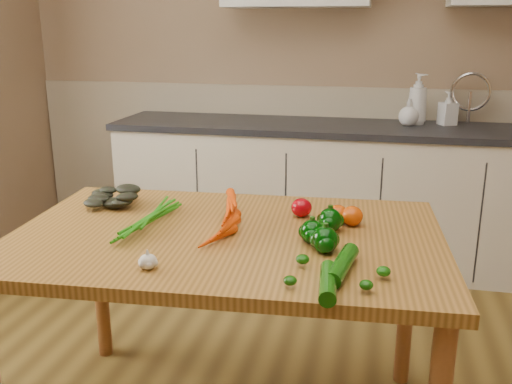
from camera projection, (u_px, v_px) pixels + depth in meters
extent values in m
cube|color=#907356|center=(315.00, 56.00, 3.78)|extent=(4.00, 0.02, 2.60)
cube|color=tan|center=(311.00, 166.00, 3.97)|extent=(3.98, 0.03, 1.10)
cube|color=beige|center=(336.00, 196.00, 3.68)|extent=(2.80, 0.60, 0.86)
cube|color=#26262B|center=(339.00, 127.00, 3.56)|extent=(2.84, 0.64, 0.04)
cube|color=#99999E|center=(470.00, 139.00, 3.41)|extent=(0.55, 0.42, 0.10)
cylinder|color=silver|center=(469.00, 105.00, 3.52)|extent=(0.02, 0.02, 0.24)
cube|color=#9D6A2D|center=(227.00, 239.00, 1.99)|extent=(1.55, 1.05, 0.04)
cylinder|color=#95582B|center=(100.00, 280.00, 2.59)|extent=(0.06, 0.06, 0.75)
cylinder|color=#95582B|center=(407.00, 301.00, 2.39)|extent=(0.06, 0.06, 0.75)
imported|color=silver|center=(418.00, 99.00, 3.51)|extent=(0.17, 0.17, 0.31)
imported|color=silver|center=(448.00, 108.00, 3.50)|extent=(0.12, 0.13, 0.20)
imported|color=silver|center=(409.00, 112.00, 3.50)|extent=(0.17, 0.17, 0.16)
ellipsoid|color=beige|center=(148.00, 262.00, 1.68)|extent=(0.05, 0.05, 0.05)
sphere|color=#023203|center=(312.00, 232.00, 1.88)|extent=(0.08, 0.08, 0.08)
sphere|color=#023203|center=(330.00, 220.00, 1.98)|extent=(0.08, 0.08, 0.08)
sphere|color=#023203|center=(325.00, 240.00, 1.80)|extent=(0.08, 0.08, 0.08)
ellipsoid|color=#99020B|center=(302.00, 208.00, 2.14)|extent=(0.08, 0.08, 0.07)
ellipsoid|color=#C53E04|center=(338.00, 214.00, 2.07)|extent=(0.08, 0.08, 0.07)
ellipsoid|color=#C53E04|center=(352.00, 216.00, 2.04)|extent=(0.08, 0.08, 0.07)
cylinder|color=#0D4106|center=(342.00, 265.00, 1.65)|extent=(0.09, 0.24, 0.05)
cylinder|color=#0D4106|center=(328.00, 283.00, 1.54)|extent=(0.06, 0.21, 0.05)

